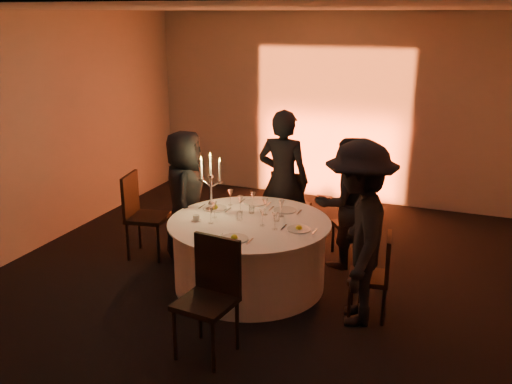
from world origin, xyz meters
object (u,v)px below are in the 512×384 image
at_px(guest_back_left, 283,181).
at_px(guest_back_right, 345,203).
at_px(chair_front, 211,289).
at_px(chair_right, 376,272).
at_px(chair_back_left, 290,203).
at_px(candelabra, 211,190).
at_px(guest_right, 358,234).
at_px(banquet_table, 249,254).
at_px(guest_left, 185,196).
at_px(coffee_cup, 196,218).
at_px(chair_back_right, 353,222).
at_px(chair_left, 140,210).

bearing_deg(guest_back_left, guest_back_right, 165.82).
xyz_separation_m(chair_front, guest_back_right, (0.68, 2.27, 0.19)).
bearing_deg(chair_front, chair_right, 49.04).
height_order(chair_back_left, candelabra, candelabra).
bearing_deg(guest_right, chair_back_left, -156.56).
height_order(chair_front, candelabra, candelabra).
relative_size(banquet_table, chair_back_left, 1.78).
bearing_deg(banquet_table, guest_left, 157.25).
distance_m(banquet_table, chair_front, 1.36).
bearing_deg(coffee_cup, guest_back_left, 68.50).
relative_size(coffee_cup, candelabra, 0.16).
xyz_separation_m(banquet_table, guest_back_left, (-0.01, 1.17, 0.53)).
height_order(chair_right, guest_back_left, guest_back_left).
xyz_separation_m(guest_left, candelabra, (0.48, -0.25, 0.20)).
height_order(coffee_cup, candelabra, candelabra).
height_order(guest_left, guest_back_right, guest_left).
relative_size(banquet_table, guest_left, 1.11).
bearing_deg(banquet_table, chair_back_right, 52.01).
bearing_deg(chair_back_right, candelabra, -1.40).
xyz_separation_m(chair_left, coffee_cup, (1.04, -0.48, 0.19)).
height_order(chair_back_right, chair_front, chair_front).
relative_size(banquet_table, guest_back_left, 0.98).
xyz_separation_m(chair_left, guest_right, (2.86, -0.59, 0.32)).
bearing_deg(chair_back_left, candelabra, 62.83).
bearing_deg(candelabra, guest_back_right, 28.40).
distance_m(guest_back_left, candelabra, 1.13).
bearing_deg(chair_back_left, guest_back_right, 153.09).
distance_m(chair_back_right, chair_front, 2.61).
bearing_deg(chair_left, candelabra, -106.59).
distance_m(chair_right, coffee_cup, 2.02).
bearing_deg(guest_right, chair_back_right, -179.94).
relative_size(banquet_table, chair_right, 2.03).
relative_size(guest_back_right, candelabra, 2.29).
bearing_deg(chair_back_right, chair_right, 76.18).
bearing_deg(guest_left, chair_back_left, -71.70).
bearing_deg(guest_back_left, chair_back_left, -101.16).
distance_m(guest_left, coffee_cup, 0.79).
distance_m(chair_back_left, guest_back_left, 0.39).
bearing_deg(chair_front, chair_back_right, 80.35).
height_order(chair_back_left, guest_right, guest_right).
xyz_separation_m(chair_left, chair_front, (1.77, -1.61, 0.00)).
height_order(chair_left, coffee_cup, chair_left).
height_order(guest_back_left, guest_right, guest_right).
height_order(banquet_table, guest_back_right, guest_back_right).
height_order(chair_left, guest_back_right, guest_back_right).
distance_m(banquet_table, candelabra, 0.85).
bearing_deg(guest_left, guest_back_right, -97.57).
relative_size(chair_left, chair_front, 0.99).
bearing_deg(candelabra, guest_right, -15.00).
bearing_deg(chair_right, banquet_table, -105.06).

